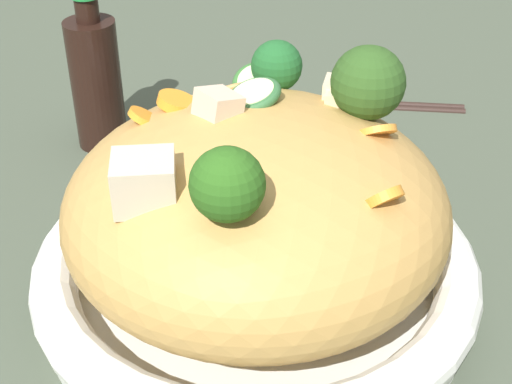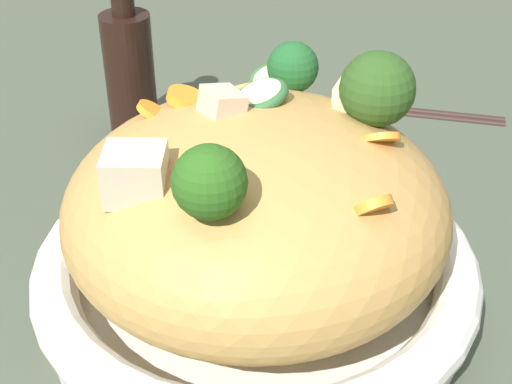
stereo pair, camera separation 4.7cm
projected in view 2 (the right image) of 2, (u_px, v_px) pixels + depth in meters
name	position (u px, v px, depth m)	size (l,w,h in m)	color
ground_plane	(256.00, 304.00, 0.52)	(3.00, 3.00, 0.00)	#444D3D
serving_bowl	(256.00, 275.00, 0.51)	(0.30, 0.30, 0.05)	white
noodle_heap	(256.00, 208.00, 0.48)	(0.25, 0.25, 0.12)	tan
broccoli_florets	(318.00, 106.00, 0.45)	(0.19, 0.19, 0.06)	#97BA76
carrot_coins	(262.00, 132.00, 0.46)	(0.17, 0.15, 0.03)	orange
zucchini_slices	(269.00, 90.00, 0.50)	(0.09, 0.07, 0.04)	beige
chicken_chunks	(240.00, 134.00, 0.45)	(0.09, 0.20, 0.04)	beige
soy_sauce_bottle	(130.00, 73.00, 0.69)	(0.05, 0.05, 0.15)	black
chopsticks_pair	(392.00, 108.00, 0.76)	(0.14, 0.20, 0.01)	black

